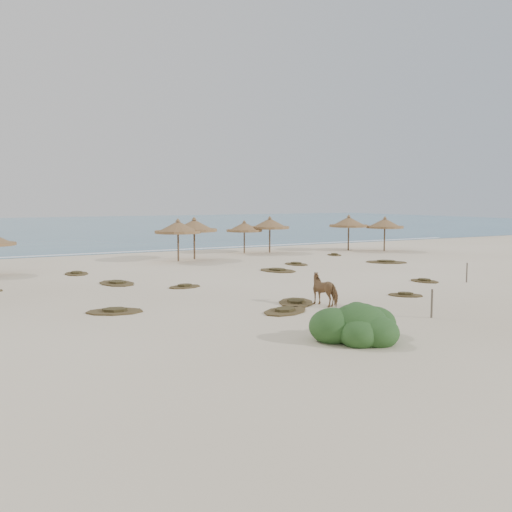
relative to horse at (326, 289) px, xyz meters
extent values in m
plane|color=beige|center=(1.40, 2.12, -0.69)|extent=(160.00, 160.00, 0.00)
cube|color=#2C6685|center=(1.40, 77.12, -0.68)|extent=(200.00, 100.00, 0.01)
cube|color=white|center=(1.40, 28.12, -0.68)|extent=(70.00, 0.60, 0.01)
cylinder|color=brown|center=(0.71, 19.22, 0.49)|extent=(0.13, 0.13, 2.36)
cylinder|color=brown|center=(0.71, 19.22, 1.47)|extent=(3.66, 3.66, 0.20)
cone|color=brown|center=(0.71, 19.22, 1.84)|extent=(3.54, 3.54, 0.84)
cone|color=brown|center=(0.71, 19.22, 2.34)|extent=(0.40, 0.40, 0.25)
cylinder|color=brown|center=(2.29, 19.97, 0.51)|extent=(0.14, 0.14, 2.41)
cylinder|color=brown|center=(2.29, 19.97, 1.51)|extent=(3.87, 3.87, 0.21)
cone|color=brown|center=(2.29, 19.97, 1.89)|extent=(3.74, 3.74, 0.86)
cone|color=brown|center=(2.29, 19.97, 2.41)|extent=(0.41, 0.41, 0.25)
cylinder|color=brown|center=(7.78, 22.33, 0.35)|extent=(0.12, 0.12, 2.09)
cylinder|color=brown|center=(7.78, 22.33, 1.22)|extent=(3.63, 3.63, 0.18)
cone|color=brown|center=(7.78, 22.33, 1.55)|extent=(3.51, 3.51, 0.74)
cone|color=brown|center=(7.78, 22.33, 1.99)|extent=(0.36, 0.36, 0.22)
cylinder|color=brown|center=(10.00, 21.91, 0.47)|extent=(0.13, 0.13, 2.33)
cylinder|color=brown|center=(10.00, 21.91, 1.44)|extent=(3.82, 3.82, 0.20)
cone|color=brown|center=(10.00, 21.91, 1.80)|extent=(3.70, 3.70, 0.83)
cone|color=brown|center=(10.00, 21.91, 2.30)|extent=(0.40, 0.40, 0.24)
cylinder|color=brown|center=(17.12, 20.31, 0.50)|extent=(0.14, 0.14, 2.38)
cylinder|color=brown|center=(17.12, 20.31, 1.48)|extent=(4.25, 4.25, 0.20)
cone|color=brown|center=(17.12, 20.31, 1.86)|extent=(4.11, 4.11, 0.85)
cone|color=brown|center=(17.12, 20.31, 2.37)|extent=(0.41, 0.41, 0.25)
cylinder|color=brown|center=(19.67, 18.50, 0.45)|extent=(0.13, 0.13, 2.28)
cylinder|color=brown|center=(19.67, 18.50, 1.39)|extent=(3.93, 3.93, 0.20)
cone|color=brown|center=(19.67, 18.50, 1.75)|extent=(3.80, 3.80, 0.81)
cone|color=brown|center=(19.67, 18.50, 2.24)|extent=(0.39, 0.39, 0.24)
imported|color=olive|center=(0.00, 0.00, 0.00)|extent=(1.09, 1.76, 1.38)
cylinder|color=#615849|center=(2.03, -4.10, -0.13)|extent=(0.10, 0.10, 1.11)
cylinder|color=#615849|center=(10.70, 1.73, -0.15)|extent=(0.10, 0.10, 1.08)
ellipsoid|color=#345F28|center=(-2.66, -5.52, -0.17)|extent=(1.87, 1.87, 1.40)
ellipsoid|color=#345F28|center=(-1.82, -5.23, -0.27)|extent=(1.50, 1.50, 1.12)
ellipsoid|color=#345F28|center=(-3.41, -5.14, -0.22)|extent=(1.59, 1.59, 1.19)
ellipsoid|color=#345F28|center=(-2.47, -6.17, -0.31)|extent=(1.40, 1.40, 1.05)
ellipsoid|color=#345F28|center=(-3.03, -5.98, -0.33)|extent=(1.31, 1.31, 0.98)
ellipsoid|color=#345F28|center=(-2.10, -4.67, -0.36)|extent=(1.12, 1.12, 0.84)
ellipsoid|color=#345F28|center=(-2.38, -5.05, 0.15)|extent=(0.84, 0.84, 0.63)
ellipsoid|color=#345F28|center=(-2.94, -5.42, 0.20)|extent=(0.75, 0.75, 0.56)
camera|label=1|loc=(-14.30, -19.72, 3.88)|focal=40.00mm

